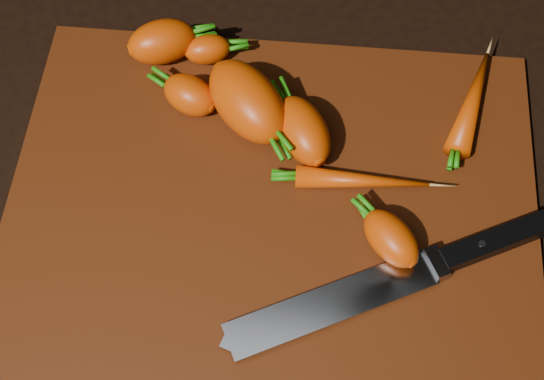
{
  "coord_description": "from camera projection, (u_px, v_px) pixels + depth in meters",
  "views": [
    {
      "loc": [
        0.03,
        -0.32,
        0.65
      ],
      "look_at": [
        0.0,
        0.01,
        0.03
      ],
      "focal_mm": 50.0,
      "sensor_mm": 36.0,
      "label": 1
    }
  ],
  "objects": [
    {
      "name": "carrot_7",
      "position": [
        362.0,
        180.0,
        0.71
      ],
      "size": [
        0.13,
        0.02,
        0.02
      ],
      "primitive_type": "ellipsoid",
      "rotation": [
        0.0,
        0.0,
        0.02
      ],
      "color": "#BF3E08",
      "rests_on": "cutting_board"
    },
    {
      "name": "carrot_1",
      "position": [
        190.0,
        95.0,
        0.75
      ],
      "size": [
        0.07,
        0.06,
        0.04
      ],
      "primitive_type": "ellipsoid",
      "rotation": [
        0.0,
        0.0,
        2.64
      ],
      "color": "#BF3E08",
      "rests_on": "cutting_board"
    },
    {
      "name": "carrot_3",
      "position": [
        302.0,
        131.0,
        0.72
      ],
      "size": [
        0.08,
        0.09,
        0.05
      ],
      "primitive_type": "ellipsoid",
      "rotation": [
        0.0,
        0.0,
        2.07
      ],
      "color": "#BF3E08",
      "rests_on": "cutting_board"
    },
    {
      "name": "carrot_6",
      "position": [
        473.0,
        101.0,
        0.75
      ],
      "size": [
        0.06,
        0.13,
        0.03
      ],
      "primitive_type": "ellipsoid",
      "rotation": [
        0.0,
        0.0,
        1.29
      ],
      "color": "#BF3E08",
      "rests_on": "cutting_board"
    },
    {
      "name": "knife",
      "position": [
        352.0,
        296.0,
        0.66
      ],
      "size": [
        0.29,
        0.17,
        0.02
      ],
      "rotation": [
        0.0,
        0.0,
        0.46
      ],
      "color": "gray",
      "rests_on": "cutting_board"
    },
    {
      "name": "carrot_0",
      "position": [
        162.0,
        42.0,
        0.78
      ],
      "size": [
        0.08,
        0.07,
        0.05
      ],
      "primitive_type": "ellipsoid",
      "rotation": [
        0.0,
        0.0,
        0.39
      ],
      "color": "#BF3E08",
      "rests_on": "cutting_board"
    },
    {
      "name": "ground",
      "position": [
        271.0,
        216.0,
        0.73
      ],
      "size": [
        2.0,
        2.0,
        0.01
      ],
      "primitive_type": "cube",
      "color": "black"
    },
    {
      "name": "cutting_board",
      "position": [
        271.0,
        211.0,
        0.72
      ],
      "size": [
        0.5,
        0.4,
        0.01
      ],
      "primitive_type": "cube",
      "color": "#4D1D07",
      "rests_on": "ground"
    },
    {
      "name": "carrot_4",
      "position": [
        208.0,
        49.0,
        0.78
      ],
      "size": [
        0.05,
        0.04,
        0.03
      ],
      "primitive_type": "ellipsoid",
      "rotation": [
        0.0,
        0.0,
        0.27
      ],
      "color": "#BF3E08",
      "rests_on": "cutting_board"
    },
    {
      "name": "carrot_5",
      "position": [
        391.0,
        238.0,
        0.68
      ],
      "size": [
        0.07,
        0.07,
        0.04
      ],
      "primitive_type": "ellipsoid",
      "rotation": [
        0.0,
        0.0,
        2.29
      ],
      "color": "#BF3E08",
      "rests_on": "cutting_board"
    },
    {
      "name": "carrot_2",
      "position": [
        248.0,
        101.0,
        0.73
      ],
      "size": [
        0.11,
        0.12,
        0.06
      ],
      "primitive_type": "ellipsoid",
      "rotation": [
        0.0,
        0.0,
        -0.88
      ],
      "color": "#BF3E08",
      "rests_on": "cutting_board"
    }
  ]
}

